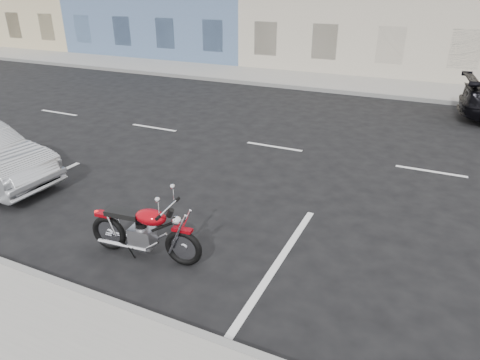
{
  "coord_description": "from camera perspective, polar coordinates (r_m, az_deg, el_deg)",
  "views": [
    {
      "loc": [
        1.87,
        -10.4,
        4.06
      ],
      "look_at": [
        -1.17,
        -3.97,
        0.8
      ],
      "focal_mm": 32.0,
      "sensor_mm": 36.0,
      "label": 1
    }
  ],
  "objects": [
    {
      "name": "ground",
      "position": [
        11.32,
        14.07,
        2.84
      ],
      "size": [
        120.0,
        120.0,
        0.0
      ],
      "primitive_type": "plane",
      "color": "black",
      "rests_on": "ground"
    },
    {
      "name": "sidewalk_far",
      "position": [
        20.68,
        5.53,
        13.41
      ],
      "size": [
        80.0,
        3.4,
        0.15
      ],
      "primitive_type": "cube",
      "color": "gray",
      "rests_on": "ground"
    },
    {
      "name": "motorcycle",
      "position": [
        6.73,
        -7.42,
        -8.01
      ],
      "size": [
        1.99,
        0.66,
        1.0
      ],
      "rotation": [
        0.0,
        0.0,
        0.11
      ],
      "color": "black",
      "rests_on": "ground"
    },
    {
      "name": "curb_far",
      "position": [
        19.13,
        3.73,
        12.56
      ],
      "size": [
        80.0,
        0.12,
        0.16
      ],
      "primitive_type": "cube",
      "color": "gray",
      "rests_on": "ground"
    }
  ]
}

